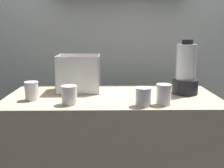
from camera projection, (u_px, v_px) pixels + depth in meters
name	position (u px, v px, depth m)	size (l,w,h in m)	color
counter	(112.00, 157.00, 1.86)	(1.40, 0.64, 0.90)	tan
back_wall_unit	(111.00, 36.00, 2.44)	(2.60, 0.24, 2.50)	silver
carrot_display_bin	(80.00, 80.00, 1.88)	(0.30, 0.24, 0.26)	white
blender_pitcher	(186.00, 72.00, 1.79)	(0.17, 0.17, 0.37)	black
juice_cup_carrot_far_left	(32.00, 92.00, 1.65)	(0.09, 0.09, 0.12)	white
juice_cup_mango_left	(69.00, 96.00, 1.56)	(0.09, 0.09, 0.11)	white
juice_cup_mango_middle	(143.00, 98.00, 1.52)	(0.09, 0.09, 0.11)	white
juice_cup_mango_right	(164.00, 95.00, 1.55)	(0.09, 0.09, 0.12)	white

